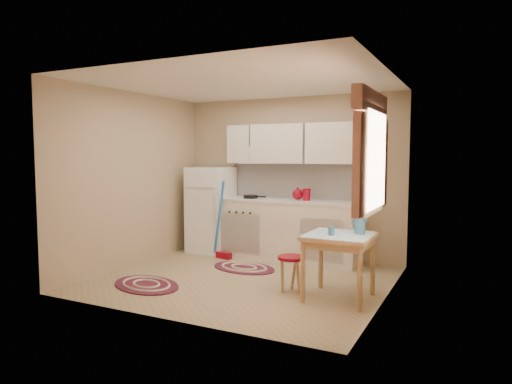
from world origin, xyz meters
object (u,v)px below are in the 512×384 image
at_px(table, 339,267).
at_px(stool, 291,274).
at_px(base_cabinets, 285,231).
at_px(fridge, 211,210).

distance_m(table, stool, 0.59).
distance_m(base_cabinets, stool, 1.69).
bearing_deg(table, base_cabinets, 130.03).
bearing_deg(base_cabinets, fridge, -177.81).
xyz_separation_m(base_cabinets, table, (1.28, -1.52, -0.08)).
relative_size(base_cabinets, table, 3.12).
height_order(base_cabinets, stool, base_cabinets).
relative_size(fridge, table, 1.94).
xyz_separation_m(base_cabinets, stool, (0.71, -1.51, -0.23)).
relative_size(fridge, base_cabinets, 0.62).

